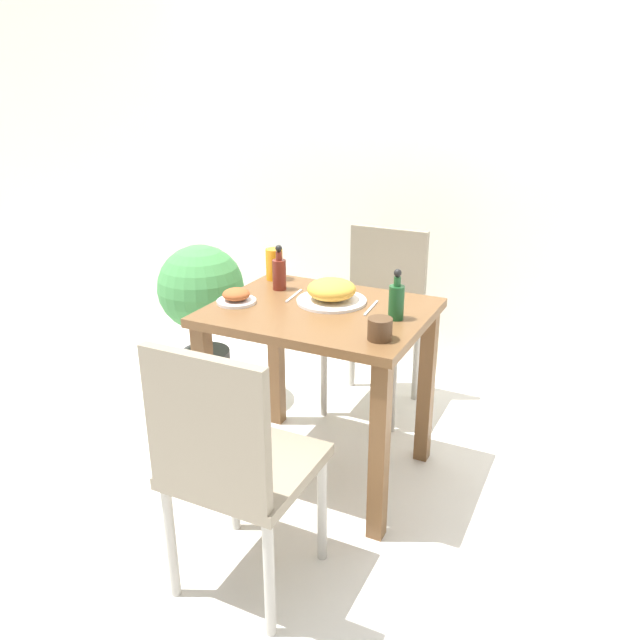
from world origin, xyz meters
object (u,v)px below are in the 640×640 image
Objects in this scene: food_plate at (332,292)px; condiment_bottle at (396,300)px; chair_near at (232,459)px; sauce_bottle at (279,273)px; chair_far at (379,309)px; juice_glass at (274,264)px; potted_plant_left at (202,305)px; side_plate at (236,297)px; drink_cup at (380,329)px.

food_plate is 0.30m from condiment_bottle.
chair_near is 0.98m from sauce_bottle.
chair_far reaches higher than juice_glass.
condiment_bottle reaches higher than chair_near.
potted_plant_left is (-0.55, 0.18, -0.29)m from sauce_bottle.
side_plate is 0.81× the size of sauce_bottle.
food_plate is at bearing -87.88° from chair_far.
drink_cup reaches higher than side_plate.
food_plate is at bearing -86.70° from chair_near.
chair_far is at bearing 25.88° from potted_plant_left.
condiment_bottle reaches higher than drink_cup.
juice_glass is at bearing 146.20° from drink_cup.
sauce_bottle is (0.07, 0.23, 0.05)m from side_plate.
drink_cup is 1.26m from potted_plant_left.
food_plate is 1.45× the size of condiment_bottle.
food_plate is at bearing -11.26° from sauce_bottle.
side_plate is (-0.39, 0.65, 0.26)m from chair_near.
side_plate is at bearing -111.90° from chair_far.
condiment_bottle is (0.65, -0.24, 0.00)m from juice_glass.
condiment_bottle is (0.63, 0.11, 0.05)m from side_plate.
potted_plant_left is at bearing 155.69° from drink_cup.
potted_plant_left reaches higher than side_plate.
chair_near is 0.80m from side_plate.
chair_far is at bearing 66.36° from sauce_bottle.
chair_near is 1.44m from chair_far.
chair_near is at bearing -59.09° from side_plate.
chair_far is at bearing -87.21° from chair_near.
chair_near is 4.64× the size of sauce_bottle.
drink_cup is at bearing -116.05° from chair_near.
food_plate reaches higher than drink_cup.
chair_far is 4.64× the size of sauce_bottle.
food_plate is (-0.05, 0.82, 0.28)m from chair_near.
food_plate is 0.89m from potted_plant_left.
juice_glass is 0.54m from potted_plant_left.
side_plate is at bearing -86.68° from juice_glass.
side_plate is 0.19× the size of potted_plant_left.
condiment_bottle is (0.25, 0.75, 0.31)m from chair_near.
sauce_bottle is at bearing -52.20° from juice_glass.
potted_plant_left is at bearing -154.12° from chair_far.
chair_near reaches higher than potted_plant_left.
drink_cup is (0.26, 0.54, 0.28)m from chair_near.
chair_far is 0.81m from condiment_bottle.
drink_cup is at bearing -69.53° from chair_far.
chair_near is at bearing -87.21° from chair_far.
juice_glass is (-0.67, 0.45, 0.03)m from drink_cup.
sauce_bottle is (-0.25, -0.56, 0.31)m from chair_far.
chair_far is 5.70× the size of side_plate.
potted_plant_left is at bearing 172.47° from juice_glass.
condiment_bottle is (0.29, -0.07, 0.03)m from food_plate.
chair_near is at bearing -86.70° from food_plate.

